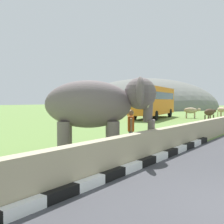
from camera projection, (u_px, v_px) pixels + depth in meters
striped_curb at (102, 179)px, 6.61m from camera, size 16.20×0.20×0.24m
barrier_parapet at (140, 148)px, 8.67m from camera, size 28.00×0.36×1.00m
elephant at (99, 105)px, 9.79m from camera, size 3.74×3.90×2.85m
person_handler at (131, 128)px, 10.68m from camera, size 0.60×0.46×1.66m
bus_orange at (153, 100)px, 30.90m from camera, size 10.21×4.34×3.50m
cow_near at (210, 112)px, 26.13m from camera, size 1.93×0.97×1.23m
cow_mid at (191, 111)px, 30.93m from camera, size 0.89×1.93×1.23m
cow_far at (221, 110)px, 33.38m from camera, size 1.68×1.59×1.23m
hill_east at (148, 109)px, 68.13m from camera, size 40.83×32.66×14.84m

